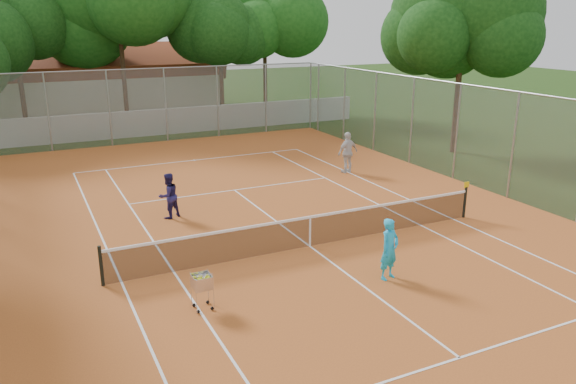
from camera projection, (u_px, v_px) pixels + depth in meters
name	position (u px, v px, depth m)	size (l,w,h in m)	color
ground	(310.00, 247.00, 16.70)	(120.00, 120.00, 0.00)	#19320D
court_pad	(310.00, 247.00, 16.70)	(18.00, 34.00, 0.02)	#B05822
court_lines	(310.00, 246.00, 16.69)	(10.98, 23.78, 0.01)	white
tennis_net	(310.00, 231.00, 16.55)	(11.88, 0.10, 0.98)	black
perimeter_fence	(311.00, 183.00, 16.11)	(18.00, 34.00, 4.00)	slate
boundary_wall	(159.00, 122.00, 32.85)	(26.00, 0.30, 1.50)	silver
clubhouse	(97.00, 82.00, 40.20)	(16.40, 9.00, 4.40)	beige
tropical_trees	(142.00, 45.00, 34.18)	(29.00, 19.00, 10.00)	black
player_near	(389.00, 249.00, 14.41)	(0.60, 0.39, 1.63)	#1BAEE6
player_far_left	(169.00, 196.00, 18.90)	(0.76, 0.59, 1.56)	#201B51
player_far_right	(348.00, 152.00, 24.54)	(1.06, 0.44, 1.81)	silver
ball_hopper	(202.00, 291.00, 12.96)	(0.45, 0.45, 0.94)	silver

